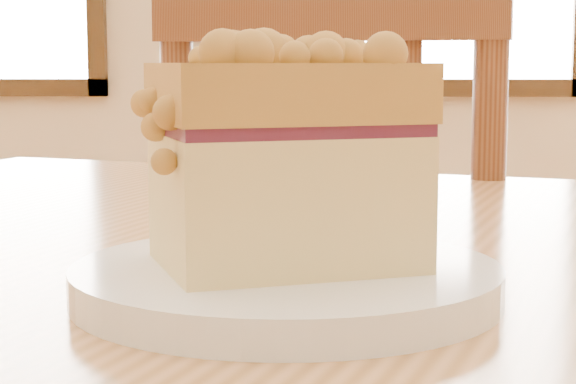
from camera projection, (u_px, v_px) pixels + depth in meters
The scene contains 4 objects.
cafe_table_main at pixel (413, 369), 0.70m from camera, with size 1.50×1.23×0.75m.
cafe_chair_main at pixel (352, 359), 1.29m from camera, with size 0.53×0.53×0.97m.
plate at pixel (286, 283), 0.52m from camera, with size 0.23×0.23×0.02m.
cake_slice at pixel (287, 152), 0.51m from camera, with size 0.16×0.14×0.12m.
Camera 1 is at (-0.03, -0.60, 0.87)m, focal length 62.00 mm.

